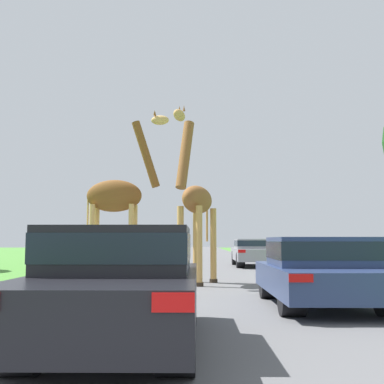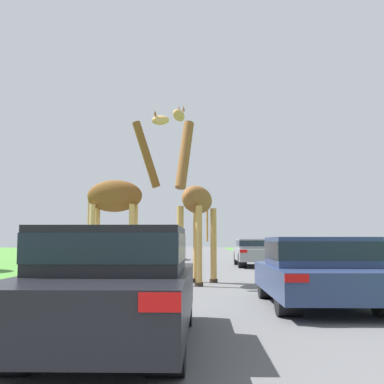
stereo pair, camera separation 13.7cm
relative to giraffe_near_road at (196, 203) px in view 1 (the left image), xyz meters
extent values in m
cube|color=#5B5B5E|center=(-0.64, 16.35, -2.28)|extent=(8.27, 120.00, 0.00)
cylinder|color=tan|center=(0.10, -0.53, -1.19)|extent=(0.18, 0.18, 2.17)
cylinder|color=#2D2319|center=(0.10, -0.53, -2.22)|extent=(0.23, 0.23, 0.11)
cylinder|color=tan|center=(-0.42, -0.34, -1.19)|extent=(0.18, 0.18, 2.17)
cylinder|color=#2D2319|center=(-0.42, -0.34, -2.22)|extent=(0.23, 0.23, 0.11)
cylinder|color=tan|center=(0.52, 0.61, -1.19)|extent=(0.18, 0.18, 2.17)
cylinder|color=#2D2319|center=(0.52, 0.61, -2.22)|extent=(0.23, 0.23, 0.11)
cylinder|color=tan|center=(0.01, 0.80, -1.19)|extent=(0.18, 0.18, 2.17)
cylinder|color=#2D2319|center=(0.01, 0.80, -2.22)|extent=(0.23, 0.23, 0.11)
ellipsoid|color=brown|center=(0.05, 0.14, 0.11)|extent=(1.20, 1.85, 0.79)
cylinder|color=brown|center=(-0.28, -0.76, 1.26)|extent=(0.57, 0.92, 1.95)
ellipsoid|color=tan|center=(-0.42, -1.15, 2.24)|extent=(0.42, 0.61, 0.30)
cylinder|color=tan|center=(0.34, 0.91, -0.49)|extent=(0.06, 0.06, 1.19)
cone|color=brown|center=(-0.30, -1.01, 2.47)|extent=(0.07, 0.07, 0.16)
cone|color=brown|center=(-0.43, -0.97, 2.47)|extent=(0.07, 0.07, 0.16)
cylinder|color=tan|center=(-1.91, 1.48, -1.11)|extent=(0.16, 0.16, 2.33)
cylinder|color=#2D2319|center=(-1.91, 1.48, -2.23)|extent=(0.21, 0.21, 0.10)
cylinder|color=tan|center=(-1.96, 0.98, -1.11)|extent=(0.16, 0.16, 2.33)
cylinder|color=#2D2319|center=(-1.96, 0.98, -2.23)|extent=(0.21, 0.21, 0.10)
cylinder|color=tan|center=(-3.13, 1.58, -1.11)|extent=(0.16, 0.16, 2.33)
cylinder|color=#2D2319|center=(-3.13, 1.58, -2.23)|extent=(0.21, 0.21, 0.10)
cylinder|color=tan|center=(-3.17, 1.09, -1.11)|extent=(0.16, 0.16, 2.33)
cylinder|color=#2D2319|center=(-3.17, 1.09, -2.23)|extent=(0.21, 0.21, 0.10)
ellipsoid|color=brown|center=(-2.54, 1.28, 0.33)|extent=(1.79, 0.73, 1.00)
cylinder|color=brown|center=(-1.56, 1.20, 1.63)|extent=(0.93, 0.33, 2.13)
ellipsoid|color=tan|center=(-1.12, 1.16, 2.69)|extent=(0.58, 0.29, 0.30)
cylinder|color=tan|center=(-3.37, 1.36, -0.31)|extent=(0.06, 0.06, 1.28)
cone|color=brown|center=(-1.28, 1.24, 2.92)|extent=(0.07, 0.07, 0.16)
cone|color=brown|center=(-1.29, 1.11, 2.92)|extent=(0.07, 0.07, 0.16)
cube|color=black|center=(-0.86, -7.75, -1.72)|extent=(1.79, 4.30, 0.60)
cube|color=black|center=(-0.86, -7.75, -1.15)|extent=(1.61, 1.94, 0.53)
cube|color=#19232D|center=(-0.86, -7.75, -1.13)|extent=(1.63, 1.95, 0.32)
cube|color=red|center=(-0.12, -9.91, -1.51)|extent=(0.32, 0.03, 0.14)
cylinder|color=black|center=(-1.57, -6.46, -1.97)|extent=(0.36, 0.61, 0.61)
cylinder|color=black|center=(-0.14, -6.46, -1.97)|extent=(0.36, 0.61, 0.61)
cylinder|color=black|center=(-1.57, -9.04, -1.97)|extent=(0.36, 0.61, 0.61)
cylinder|color=black|center=(-0.14, -9.04, -1.97)|extent=(0.36, 0.61, 0.61)
cube|color=gray|center=(2.67, 9.45, -1.71)|extent=(1.78, 4.57, 0.54)
cube|color=gray|center=(2.67, 9.45, -1.21)|extent=(1.61, 2.06, 0.44)
cube|color=#19232D|center=(2.67, 9.45, -1.19)|extent=(1.62, 2.08, 0.27)
cube|color=red|center=(1.94, 7.16, -1.52)|extent=(0.32, 0.03, 0.13)
cube|color=red|center=(3.41, 7.16, -1.52)|extent=(0.32, 0.03, 0.13)
cylinder|color=black|center=(1.96, 10.83, -1.93)|extent=(0.36, 0.70, 0.70)
cylinder|color=black|center=(3.39, 10.83, -1.93)|extent=(0.36, 0.70, 0.70)
cylinder|color=black|center=(1.96, 8.08, -1.93)|extent=(0.36, 0.70, 0.70)
cylinder|color=black|center=(3.39, 8.08, -1.93)|extent=(0.36, 0.70, 0.70)
cube|color=#561914|center=(-2.57, 8.84, -1.70)|extent=(1.91, 3.99, 0.66)
cube|color=#561914|center=(-2.57, 8.84, -1.14)|extent=(1.72, 1.80, 0.46)
cube|color=#19232D|center=(-2.57, 8.84, -1.12)|extent=(1.73, 1.81, 0.27)
cube|color=red|center=(-3.35, 6.83, -1.46)|extent=(0.34, 0.03, 0.16)
cube|color=red|center=(-1.79, 6.83, -1.46)|extent=(0.34, 0.03, 0.16)
cylinder|color=black|center=(-3.33, 10.03, -1.99)|extent=(0.38, 0.58, 0.58)
cylinder|color=black|center=(-1.81, 10.03, -1.99)|extent=(0.38, 0.58, 0.58)
cylinder|color=black|center=(-3.33, 7.64, -1.99)|extent=(0.38, 0.58, 0.58)
cylinder|color=black|center=(-1.81, 7.64, -1.99)|extent=(0.38, 0.58, 0.58)
cube|color=maroon|center=(-2.42, 17.01, -1.68)|extent=(1.88, 4.50, 0.66)
cube|color=maroon|center=(-2.42, 17.01, -1.09)|extent=(1.69, 2.03, 0.52)
cube|color=#19232D|center=(-2.42, 17.01, -1.06)|extent=(1.71, 2.05, 0.31)
cube|color=red|center=(-3.19, 14.74, -1.44)|extent=(0.34, 0.03, 0.16)
cube|color=red|center=(-1.65, 14.74, -1.44)|extent=(0.34, 0.03, 0.16)
cylinder|color=black|center=(-3.17, 18.36, -1.96)|extent=(0.38, 0.63, 0.63)
cylinder|color=black|center=(-1.67, 18.36, -1.96)|extent=(0.38, 0.63, 0.63)
cylinder|color=black|center=(-3.17, 15.65, -1.96)|extent=(0.38, 0.63, 0.63)
cylinder|color=black|center=(-1.67, 15.65, -1.96)|extent=(0.38, 0.63, 0.63)
cube|color=navy|center=(2.39, -4.35, -1.78)|extent=(1.99, 4.07, 0.50)
cube|color=navy|center=(2.39, -4.35, -1.26)|extent=(1.79, 1.83, 0.54)
cube|color=#19232D|center=(2.39, -4.35, -1.23)|extent=(1.81, 1.85, 0.32)
cube|color=red|center=(1.58, -6.39, -1.60)|extent=(0.36, 0.03, 0.12)
cylinder|color=black|center=(1.60, -3.13, -1.98)|extent=(0.40, 0.59, 0.59)
cylinder|color=black|center=(3.19, -3.13, -1.98)|extent=(0.40, 0.59, 0.59)
cylinder|color=black|center=(1.60, -5.57, -1.98)|extent=(0.40, 0.59, 0.59)
camera|label=1|loc=(0.06, -13.56, -1.04)|focal=45.00mm
camera|label=2|loc=(0.20, -13.56, -1.04)|focal=45.00mm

